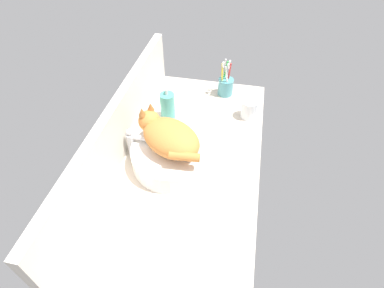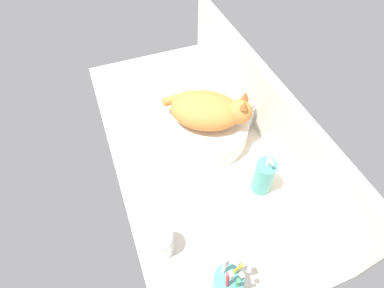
{
  "view_description": "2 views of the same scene",
  "coord_description": "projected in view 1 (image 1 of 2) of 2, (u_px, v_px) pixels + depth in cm",
  "views": [
    {
      "loc": [
        -80.79,
        -18.45,
        91.6
      ],
      "look_at": [
        -0.13,
        -2.03,
        10.16
      ],
      "focal_mm": 28.0,
      "sensor_mm": 36.0,
      "label": 1
    },
    {
      "loc": [
        65.99,
        -25.28,
        88.27
      ],
      "look_at": [
        8.68,
        -3.46,
        11.73
      ],
      "focal_mm": 28.0,
      "sensor_mm": 36.0,
      "label": 2
    }
  ],
  "objects": [
    {
      "name": "water_glass",
      "position": [
        249.0,
        110.0,
        1.41
      ],
      "size": [
        7.23,
        7.23,
        8.75
      ],
      "color": "white",
      "rests_on": "ground_plane"
    },
    {
      "name": "faucet",
      "position": [
        134.0,
        142.0,
        1.21
      ],
      "size": [
        3.83,
        11.86,
        13.6
      ],
      "color": "silver",
      "rests_on": "ground_plane"
    },
    {
      "name": "sink_basin",
      "position": [
        172.0,
        155.0,
        1.2
      ],
      "size": [
        32.33,
        32.33,
        8.38
      ],
      "primitive_type": "cylinder",
      "color": "white",
      "rests_on": "ground_plane"
    },
    {
      "name": "ground_plane",
      "position": [
        187.0,
        164.0,
        1.25
      ],
      "size": [
        120.9,
        59.1,
        4.0
      ],
      "primitive_type": "cube",
      "color": "beige"
    },
    {
      "name": "soap_dispenser",
      "position": [
        168.0,
        106.0,
        1.39
      ],
      "size": [
        6.75,
        6.75,
        16.45
      ],
      "color": "teal",
      "rests_on": "ground_plane"
    },
    {
      "name": "toothbrush_cup",
      "position": [
        226.0,
        86.0,
        1.53
      ],
      "size": [
        7.77,
        7.77,
        18.69
      ],
      "color": "teal",
      "rests_on": "ground_plane"
    },
    {
      "name": "backsplash_panel",
      "position": [
        119.0,
        129.0,
        1.19
      ],
      "size": [
        120.9,
        3.6,
        24.59
      ],
      "primitive_type": "cube",
      "color": "silver",
      "rests_on": "ground_plane"
    },
    {
      "name": "cat",
      "position": [
        168.0,
        136.0,
        1.13
      ],
      "size": [
        27.42,
        30.18,
        14.0
      ],
      "color": "orange",
      "rests_on": "sink_basin"
    }
  ]
}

